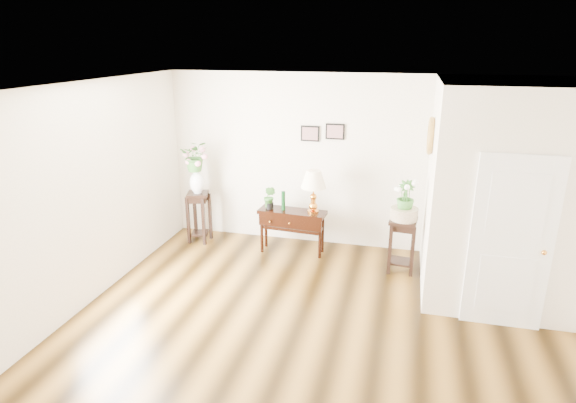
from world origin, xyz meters
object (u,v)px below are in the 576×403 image
(plant_stand_a, at_px, (199,217))
(plant_stand_b, at_px, (401,245))
(table_lamp, at_px, (313,191))
(console_table, at_px, (292,231))

(plant_stand_a, distance_m, plant_stand_b, 3.36)
(table_lamp, bearing_deg, plant_stand_b, -10.12)
(console_table, height_order, table_lamp, table_lamp)
(console_table, relative_size, plant_stand_a, 1.23)
(table_lamp, xyz_separation_m, plant_stand_b, (1.38, -0.25, -0.66))
(plant_stand_a, bearing_deg, console_table, -2.06)
(plant_stand_a, height_order, plant_stand_b, plant_stand_a)
(table_lamp, bearing_deg, plant_stand_a, 178.29)
(table_lamp, xyz_separation_m, plant_stand_a, (-1.97, 0.06, -0.63))
(console_table, distance_m, plant_stand_b, 1.73)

